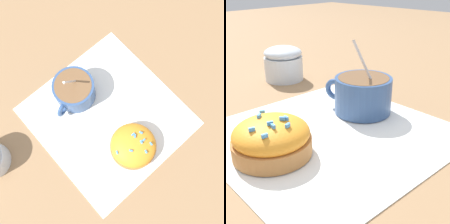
% 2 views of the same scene
% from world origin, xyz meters
% --- Properties ---
extents(ground_plane, '(3.00, 3.00, 0.00)m').
position_xyz_m(ground_plane, '(0.00, 0.00, 0.00)').
color(ground_plane, '#93704C').
extents(paper_napkin, '(0.33, 0.32, 0.00)m').
position_xyz_m(paper_napkin, '(0.00, 0.00, 0.00)').
color(paper_napkin, white).
rests_on(paper_napkin, ground_plane).
extents(coffee_cup, '(0.09, 0.11, 0.11)m').
position_xyz_m(coffee_cup, '(0.09, 0.02, 0.03)').
color(coffee_cup, '#335184').
rests_on(coffee_cup, paper_napkin).
extents(frosted_pastry, '(0.10, 0.10, 0.05)m').
position_xyz_m(frosted_pastry, '(-0.09, 0.01, 0.02)').
color(frosted_pastry, '#B2753D').
rests_on(frosted_pastry, paper_napkin).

